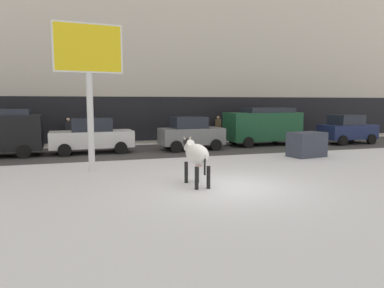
% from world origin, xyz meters
% --- Properties ---
extents(ground_plane, '(120.00, 120.00, 0.00)m').
position_xyz_m(ground_plane, '(0.00, 0.00, 0.00)').
color(ground_plane, white).
extents(road_strip, '(60.00, 5.60, 0.01)m').
position_xyz_m(road_strip, '(0.00, 8.98, 0.00)').
color(road_strip, '#423F3F').
rests_on(road_strip, ground).
extents(building_facade, '(44.00, 6.10, 13.00)m').
position_xyz_m(building_facade, '(0.00, 15.57, 6.48)').
color(building_facade, beige).
rests_on(building_facade, ground).
extents(cow_holstein, '(0.66, 1.91, 1.54)m').
position_xyz_m(cow_holstein, '(-0.90, 0.47, 1.00)').
color(cow_holstein, silver).
rests_on(cow_holstein, ground).
extents(billboard, '(2.53, 0.44, 5.56)m').
position_xyz_m(billboard, '(-4.05, 3.87, 4.31)').
color(billboard, silver).
rests_on(billboard, ground).
extents(car_white_sedan, '(4.27, 2.11, 1.84)m').
position_xyz_m(car_white_sedan, '(-3.89, 9.06, 0.91)').
color(car_white_sedan, white).
rests_on(car_white_sedan, ground).
extents(car_grey_hatchback, '(3.57, 2.04, 1.86)m').
position_xyz_m(car_grey_hatchback, '(1.43, 8.77, 0.93)').
color(car_grey_hatchback, slate).
rests_on(car_grey_hatchback, ground).
extents(car_darkgreen_van, '(4.67, 2.26, 2.32)m').
position_xyz_m(car_darkgreen_van, '(6.37, 9.57, 1.24)').
color(car_darkgreen_van, '#194C2D').
rests_on(car_darkgreen_van, ground).
extents(car_navy_hatchback, '(3.57, 2.04, 1.86)m').
position_xyz_m(car_navy_hatchback, '(11.94, 8.68, 0.93)').
color(car_navy_hatchback, '#19234C').
rests_on(car_navy_hatchback, ground).
extents(pedestrian_near_billboard, '(0.36, 0.24, 1.73)m').
position_xyz_m(pedestrian_near_billboard, '(4.43, 12.23, 0.88)').
color(pedestrian_near_billboard, '#282833').
rests_on(pedestrian_near_billboard, ground).
extents(pedestrian_by_cars, '(0.36, 0.24, 1.73)m').
position_xyz_m(pedestrian_by_cars, '(7.57, 12.23, 0.88)').
color(pedestrian_by_cars, '#282833').
rests_on(pedestrian_by_cars, ground).
extents(pedestrian_far_left, '(0.36, 0.24, 1.73)m').
position_xyz_m(pedestrian_far_left, '(-5.13, 12.23, 0.88)').
color(pedestrian_far_left, '#282833').
rests_on(pedestrian_far_left, ground).
extents(dumpster, '(1.87, 1.38, 1.20)m').
position_xyz_m(dumpster, '(6.12, 4.66, 0.60)').
color(dumpster, '#383D4C').
rests_on(dumpster, ground).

